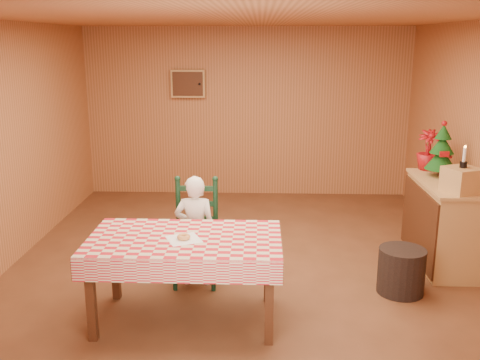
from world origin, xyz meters
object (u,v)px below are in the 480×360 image
(dining_table, at_px, (185,246))
(ladder_chair, at_px, (196,234))
(storage_bin, at_px, (401,271))
(christmas_tree, at_px, (442,151))
(seated_child, at_px, (195,231))
(crate, at_px, (462,180))
(shelf_unit, at_px, (442,223))

(dining_table, relative_size, ladder_chair, 1.53)
(dining_table, distance_m, storage_bin, 2.15)
(christmas_tree, bearing_deg, seated_child, -161.94)
(ladder_chair, distance_m, crate, 2.70)
(seated_child, xyz_separation_m, shelf_unit, (2.63, 0.61, -0.10))
(storage_bin, bearing_deg, ladder_chair, 174.60)
(shelf_unit, relative_size, crate, 4.13)
(crate, bearing_deg, christmas_tree, 90.00)
(ladder_chair, relative_size, christmas_tree, 1.74)
(ladder_chair, relative_size, storage_bin, 2.40)
(shelf_unit, relative_size, christmas_tree, 2.00)
(christmas_tree, bearing_deg, shelf_unit, -91.98)
(seated_child, bearing_deg, storage_bin, 176.21)
(christmas_tree, bearing_deg, dining_table, -148.91)
(ladder_chair, distance_m, storage_bin, 2.05)
(dining_table, height_order, storage_bin, dining_table)
(ladder_chair, height_order, seated_child, seated_child)
(crate, relative_size, christmas_tree, 0.48)
(shelf_unit, distance_m, crate, 0.71)
(dining_table, height_order, ladder_chair, ladder_chair)
(crate, relative_size, storage_bin, 0.67)
(crate, bearing_deg, dining_table, -160.38)
(seated_child, distance_m, christmas_tree, 2.85)
(shelf_unit, distance_m, christmas_tree, 0.79)
(crate, distance_m, storage_bin, 1.09)
(dining_table, bearing_deg, crate, 19.62)
(seated_child, bearing_deg, shelf_unit, -166.93)
(ladder_chair, relative_size, shelf_unit, 0.87)
(ladder_chair, bearing_deg, storage_bin, -5.40)
(crate, xyz_separation_m, storage_bin, (-0.62, -0.34, -0.83))
(shelf_unit, height_order, christmas_tree, christmas_tree)
(ladder_chair, bearing_deg, dining_table, -90.00)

